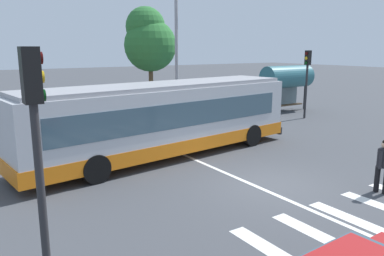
# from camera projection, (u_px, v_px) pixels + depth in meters

# --- Properties ---
(ground_plane) EXTENTS (160.00, 160.00, 0.00)m
(ground_plane) POSITION_uv_depth(u_px,v_px,m) (270.00, 185.00, 12.58)
(ground_plane) COLOR #424449
(city_transit_bus) EXTENTS (12.65, 4.00, 3.06)m
(city_transit_bus) POSITION_uv_depth(u_px,v_px,m) (164.00, 119.00, 15.63)
(city_transit_bus) COLOR black
(city_transit_bus) RESTS_ON ground_plane
(pedestrian_crossing_street) EXTENTS (0.57, 0.42, 1.72)m
(pedestrian_crossing_street) POSITION_uv_depth(u_px,v_px,m) (383.00, 163.00, 11.72)
(pedestrian_crossing_street) COLOR black
(pedestrian_crossing_street) RESTS_ON ground_plane
(parked_car_charcoal) EXTENTS (2.04, 4.58, 1.35)m
(parked_car_charcoal) POSITION_uv_depth(u_px,v_px,m) (22.00, 115.00, 21.28)
(parked_car_charcoal) COLOR black
(parked_car_charcoal) RESTS_ON ground_plane
(parked_car_silver) EXTENTS (2.16, 4.63, 1.35)m
(parked_car_silver) POSITION_uv_depth(u_px,v_px,m) (74.00, 112.00, 22.22)
(parked_car_silver) COLOR black
(parked_car_silver) RESTS_ON ground_plane
(parked_car_red) EXTENTS (2.17, 4.63, 1.35)m
(parked_car_red) POSITION_uv_depth(u_px,v_px,m) (117.00, 107.00, 24.22)
(parked_car_red) COLOR black
(parked_car_red) RESTS_ON ground_plane
(parked_car_champagne) EXTENTS (2.09, 4.60, 1.35)m
(parked_car_champagne) POSITION_uv_depth(u_px,v_px,m) (153.00, 104.00, 25.48)
(parked_car_champagne) COLOR black
(parked_car_champagne) RESTS_ON ground_plane
(parked_car_blue) EXTENTS (1.96, 4.54, 1.35)m
(parked_car_blue) POSITION_uv_depth(u_px,v_px,m) (185.00, 101.00, 27.08)
(parked_car_blue) COLOR black
(parked_car_blue) RESTS_ON ground_plane
(traffic_light_near_corner) EXTENTS (0.33, 0.32, 4.48)m
(traffic_light_near_corner) POSITION_uv_depth(u_px,v_px,m) (37.00, 137.00, 6.23)
(traffic_light_near_corner) COLOR #28282B
(traffic_light_near_corner) RESTS_ON ground_plane
(traffic_light_far_corner) EXTENTS (0.33, 0.32, 4.32)m
(traffic_light_far_corner) POSITION_uv_depth(u_px,v_px,m) (307.00, 73.00, 24.05)
(traffic_light_far_corner) COLOR #28282B
(traffic_light_far_corner) RESTS_ON ground_plane
(bus_stop_shelter) EXTENTS (3.99, 1.54, 3.25)m
(bus_stop_shelter) POSITION_uv_depth(u_px,v_px,m) (287.00, 78.00, 26.83)
(bus_stop_shelter) COLOR #28282B
(bus_stop_shelter) RESTS_ON ground_plane
(twin_arm_street_lamp) EXTENTS (4.54, 0.32, 8.63)m
(twin_arm_street_lamp) POSITION_uv_depth(u_px,v_px,m) (176.00, 33.00, 23.25)
(twin_arm_street_lamp) COLOR #939399
(twin_arm_street_lamp) RESTS_ON ground_plane
(background_tree_right) EXTENTS (4.14, 4.14, 7.68)m
(background_tree_right) POSITION_uv_depth(u_px,v_px,m) (149.00, 40.00, 30.03)
(background_tree_right) COLOR brown
(background_tree_right) RESTS_ON ground_plane
(crosswalk_painted_stripes) EXTENTS (7.80, 2.77, 0.01)m
(crosswalk_painted_stripes) POSITION_uv_depth(u_px,v_px,m) (373.00, 214.00, 10.36)
(crosswalk_painted_stripes) COLOR silver
(crosswalk_painted_stripes) RESTS_ON ground_plane
(lane_center_line) EXTENTS (0.16, 24.00, 0.01)m
(lane_center_line) POSITION_uv_depth(u_px,v_px,m) (222.00, 171.00, 13.97)
(lane_center_line) COLOR silver
(lane_center_line) RESTS_ON ground_plane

